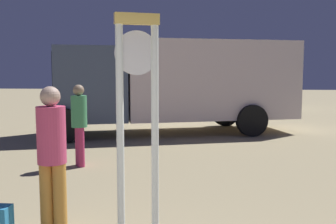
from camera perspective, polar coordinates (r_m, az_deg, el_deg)
name	(u,v)px	position (r m, az deg, el deg)	size (l,w,h in m)	color
standing_clock	(138,115)	(3.61, -4.49, -0.43)	(0.41, 0.23, 2.35)	white
person_near_clock	(52,152)	(4.55, -16.67, -5.66)	(0.32, 0.32, 1.67)	#C68636
person_distant	(79,121)	(7.68, -12.89, -1.29)	(0.30, 0.30, 1.59)	#BF305E
box_truck_near	(180,82)	(11.68, 1.76, 4.47)	(7.58, 4.30, 2.73)	silver
box_truck_far	(216,77)	(19.67, 7.01, 5.16)	(6.45, 3.43, 2.95)	white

